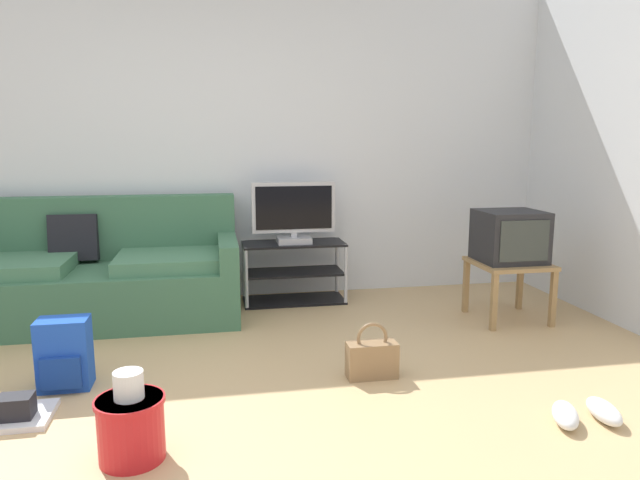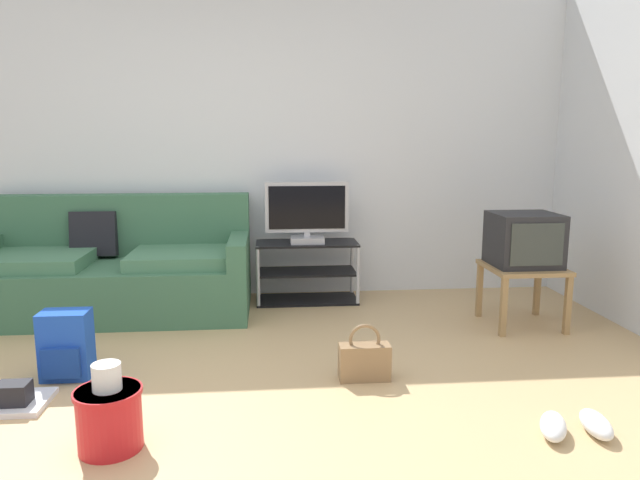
{
  "view_description": "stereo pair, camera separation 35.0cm",
  "coord_description": "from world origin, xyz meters",
  "px_view_note": "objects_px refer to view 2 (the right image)",
  "views": [
    {
      "loc": [
        0.08,
        -2.57,
        1.37
      ],
      "look_at": [
        0.74,
        0.97,
        0.73
      ],
      "focal_mm": 32.29,
      "sensor_mm": 36.0,
      "label": 1
    },
    {
      "loc": [
        0.42,
        -2.62,
        1.37
      ],
      "look_at": [
        0.74,
        0.97,
        0.73
      ],
      "focal_mm": 32.29,
      "sensor_mm": 36.0,
      "label": 2
    }
  ],
  "objects_px": {
    "couch": "(115,272)",
    "tv_stand": "(307,272)",
    "side_table": "(523,275)",
    "sneakers_pair": "(575,425)",
    "backpack": "(66,345)",
    "cleaning_bucket": "(109,414)",
    "handbag": "(364,360)",
    "flat_tv": "(307,213)",
    "crt_tv": "(524,239)"
  },
  "relations": [
    {
      "from": "sneakers_pair",
      "to": "tv_stand",
      "type": "bearing_deg",
      "value": 114.94
    },
    {
      "from": "tv_stand",
      "to": "side_table",
      "type": "relative_size",
      "value": 1.62
    },
    {
      "from": "side_table",
      "to": "handbag",
      "type": "relative_size",
      "value": 1.59
    },
    {
      "from": "side_table",
      "to": "handbag",
      "type": "height_order",
      "value": "side_table"
    },
    {
      "from": "backpack",
      "to": "handbag",
      "type": "xyz_separation_m",
      "value": [
        1.71,
        -0.17,
        -0.08
      ]
    },
    {
      "from": "side_table",
      "to": "sneakers_pair",
      "type": "height_order",
      "value": "side_table"
    },
    {
      "from": "side_table",
      "to": "crt_tv",
      "type": "distance_m",
      "value": 0.26
    },
    {
      "from": "crt_tv",
      "to": "sneakers_pair",
      "type": "xyz_separation_m",
      "value": [
        -0.44,
        -1.59,
        -0.6
      ]
    },
    {
      "from": "tv_stand",
      "to": "flat_tv",
      "type": "bearing_deg",
      "value": -90.0
    },
    {
      "from": "tv_stand",
      "to": "sneakers_pair",
      "type": "height_order",
      "value": "tv_stand"
    },
    {
      "from": "couch",
      "to": "flat_tv",
      "type": "relative_size",
      "value": 3.05
    },
    {
      "from": "backpack",
      "to": "sneakers_pair",
      "type": "distance_m",
      "value": 2.73
    },
    {
      "from": "crt_tv",
      "to": "cleaning_bucket",
      "type": "xyz_separation_m",
      "value": [
        -2.57,
        -1.53,
        -0.48
      ]
    },
    {
      "from": "side_table",
      "to": "backpack",
      "type": "bearing_deg",
      "value": -167.08
    },
    {
      "from": "flat_tv",
      "to": "side_table",
      "type": "xyz_separation_m",
      "value": [
        1.54,
        -0.76,
        -0.38
      ]
    },
    {
      "from": "tv_stand",
      "to": "cleaning_bucket",
      "type": "height_order",
      "value": "tv_stand"
    },
    {
      "from": "tv_stand",
      "to": "backpack",
      "type": "xyz_separation_m",
      "value": [
        -1.49,
        -1.48,
        -0.06
      ]
    },
    {
      "from": "crt_tv",
      "to": "sneakers_pair",
      "type": "relative_size",
      "value": 1.17
    },
    {
      "from": "couch",
      "to": "tv_stand",
      "type": "xyz_separation_m",
      "value": [
        1.54,
        0.18,
        -0.07
      ]
    },
    {
      "from": "backpack",
      "to": "cleaning_bucket",
      "type": "height_order",
      "value": "cleaning_bucket"
    },
    {
      "from": "crt_tv",
      "to": "flat_tv",
      "type": "bearing_deg",
      "value": 154.09
    },
    {
      "from": "side_table",
      "to": "sneakers_pair",
      "type": "bearing_deg",
      "value": -105.5
    },
    {
      "from": "side_table",
      "to": "crt_tv",
      "type": "xyz_separation_m",
      "value": [
        0.0,
        0.02,
        0.26
      ]
    },
    {
      "from": "side_table",
      "to": "crt_tv",
      "type": "relative_size",
      "value": 1.14
    },
    {
      "from": "flat_tv",
      "to": "backpack",
      "type": "distance_m",
      "value": 2.15
    },
    {
      "from": "tv_stand",
      "to": "flat_tv",
      "type": "distance_m",
      "value": 0.5
    },
    {
      "from": "flat_tv",
      "to": "side_table",
      "type": "height_order",
      "value": "flat_tv"
    },
    {
      "from": "flat_tv",
      "to": "cleaning_bucket",
      "type": "xyz_separation_m",
      "value": [
        -1.03,
        -2.27,
        -0.59
      ]
    },
    {
      "from": "handbag",
      "to": "sneakers_pair",
      "type": "xyz_separation_m",
      "value": [
        0.88,
        -0.71,
        -0.07
      ]
    },
    {
      "from": "flat_tv",
      "to": "handbag",
      "type": "distance_m",
      "value": 1.77
    },
    {
      "from": "side_table",
      "to": "flat_tv",
      "type": "bearing_deg",
      "value": 153.6
    },
    {
      "from": "tv_stand",
      "to": "cleaning_bucket",
      "type": "distance_m",
      "value": 2.52
    },
    {
      "from": "crt_tv",
      "to": "backpack",
      "type": "xyz_separation_m",
      "value": [
        -3.02,
        -0.71,
        -0.45
      ]
    },
    {
      "from": "cleaning_bucket",
      "to": "flat_tv",
      "type": "bearing_deg",
      "value": 65.63
    },
    {
      "from": "side_table",
      "to": "backpack",
      "type": "relative_size",
      "value": 1.33
    },
    {
      "from": "cleaning_bucket",
      "to": "tv_stand",
      "type": "bearing_deg",
      "value": 65.84
    },
    {
      "from": "couch",
      "to": "handbag",
      "type": "relative_size",
      "value": 6.38
    },
    {
      "from": "sneakers_pair",
      "to": "flat_tv",
      "type": "bearing_deg",
      "value": 115.15
    },
    {
      "from": "couch",
      "to": "tv_stand",
      "type": "height_order",
      "value": "couch"
    },
    {
      "from": "side_table",
      "to": "cleaning_bucket",
      "type": "bearing_deg",
      "value": -149.49
    },
    {
      "from": "tv_stand",
      "to": "handbag",
      "type": "distance_m",
      "value": 1.67
    },
    {
      "from": "side_table",
      "to": "crt_tv",
      "type": "height_order",
      "value": "crt_tv"
    },
    {
      "from": "side_table",
      "to": "cleaning_bucket",
      "type": "xyz_separation_m",
      "value": [
        -2.57,
        -1.51,
        -0.22
      ]
    },
    {
      "from": "tv_stand",
      "to": "handbag",
      "type": "bearing_deg",
      "value": -82.39
    },
    {
      "from": "side_table",
      "to": "sneakers_pair",
      "type": "distance_m",
      "value": 1.67
    },
    {
      "from": "crt_tv",
      "to": "sneakers_pair",
      "type": "bearing_deg",
      "value": -105.35
    },
    {
      "from": "tv_stand",
      "to": "handbag",
      "type": "xyz_separation_m",
      "value": [
        0.22,
        -1.65,
        -0.14
      ]
    },
    {
      "from": "cleaning_bucket",
      "to": "sneakers_pair",
      "type": "height_order",
      "value": "cleaning_bucket"
    },
    {
      "from": "couch",
      "to": "crt_tv",
      "type": "distance_m",
      "value": 3.15
    },
    {
      "from": "cleaning_bucket",
      "to": "handbag",
      "type": "bearing_deg",
      "value": 27.27
    }
  ]
}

